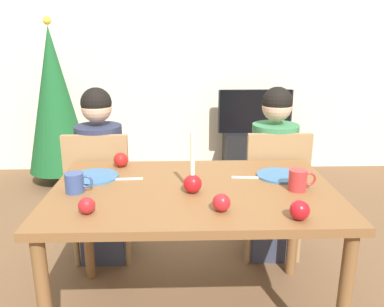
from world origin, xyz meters
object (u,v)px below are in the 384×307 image
Objects in this scene: person_right_child at (273,177)px; christmas_tree at (55,101)px; chair_right at (273,187)px; apple_near_candle at (221,202)px; dining_table at (193,204)px; person_left_child at (101,179)px; mug_left at (75,183)px; apple_by_right_mug at (121,160)px; apple_far_edge at (87,206)px; chair_left at (101,189)px; apple_by_left_plate at (300,210)px; tv_stand at (253,154)px; plate_right at (279,175)px; plate_left at (94,177)px; tv at (255,111)px; mug_right at (298,180)px; candle_centerpiece at (193,180)px.

christmas_tree reaches higher than person_right_child.
apple_near_candle is at bearing -116.77° from chair_right.
chair_right is at bearing 47.64° from dining_table.
mug_left is (0.02, -0.67, 0.23)m from person_left_child.
dining_table is 16.69× the size of apple_by_right_mug.
christmas_tree is at bearing 109.53° from apple_far_edge.
chair_left is 10.85× the size of apple_by_left_plate.
chair_left is 1.41× the size of tv_stand.
chair_left is at bearing 156.74° from plate_right.
mug_left is at bearing -176.69° from dining_table.
person_left_child is 4.61× the size of plate_left.
chair_left is 1.14m from chair_right.
dining_table is at bearing 3.31° from mug_left.
chair_left is 1.73m from christmas_tree.
apple_by_right_mug is at bearing 139.35° from apple_by_left_plate.
tv_stand is at bearing 76.28° from apple_near_candle.
apple_far_edge is at bearing -114.93° from tv.
chair_right is 0.54× the size of christmas_tree.
person_left_child is 14.84× the size of apple_near_candle.
mug_right is (1.03, -0.21, 0.05)m from plate_left.
apple_by_right_mug is 0.63m from apple_far_edge.
person_right_child is 8.72× the size of mug_left.
mug_right reaches higher than apple_far_edge.
person_left_child is at bearing 90.00° from chair_left.
apple_by_right_mug is at bearing -163.12° from person_right_child.
plate_right is (0.47, 0.21, -0.06)m from candle_centerpiece.
person_left_child reaches higher than tv.
candle_centerpiece is (0.58, -0.70, 0.24)m from person_left_child.
candle_centerpiece is (-0.74, -2.36, 0.10)m from tv.
person_left_child is 0.41m from apple_by_right_mug.
person_left_child is 3.90× the size of candle_centerpiece.
chair_right is at bearing 29.71° from mug_left.
apple_far_edge is at bearing -148.94° from dining_table.
candle_centerpiece is at bearing 144.49° from apple_by_left_plate.
tv is 2.68m from mug_left.
mug_right is at bearing 1.63° from candle_centerpiece.
apple_by_left_plate is (1.01, -0.97, 0.28)m from chair_left.
chair_right is 0.77× the size of person_right_child.
person_left_child is 0.71m from mug_left.
mug_left is at bearing -169.71° from plate_right.
person_left_child reaches higher than chair_right.
candle_centerpiece is 0.57m from apple_by_right_mug.
candle_centerpiece reaches higher than dining_table.
apple_by_left_plate reaches higher than plate_right.
apple_near_candle is (0.12, -0.21, -0.02)m from candle_centerpiece.
apple_far_edge is (-0.97, -0.24, -0.02)m from mug_right.
plate_left is (-0.52, 0.22, -0.06)m from candle_centerpiece.
apple_near_candle is at bearing -129.94° from plate_right.
chair_left is 2.16m from tv.
christmas_tree is at bearing 131.99° from plate_right.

